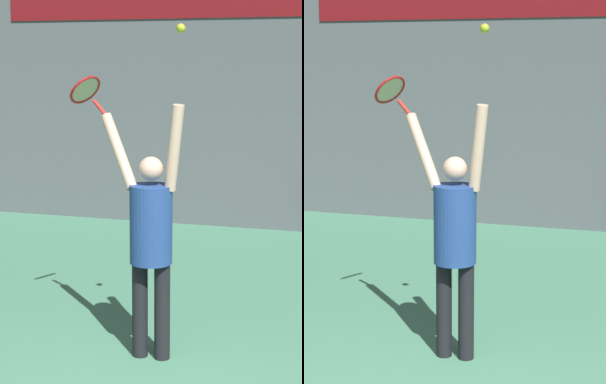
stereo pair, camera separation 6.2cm
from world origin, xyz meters
The scene contains 4 objects.
back_wall centered at (0.00, 6.45, 2.50)m, with size 18.00×0.10×5.00m.
tennis_player centered at (-0.29, 1.71, 1.05)m, with size 0.82×0.48×2.10m.
tennis_racket centered at (-0.96, 2.06, 2.16)m, with size 0.40×0.36×0.34m.
tennis_ball centered at (-0.04, 1.65, 2.65)m, with size 0.07×0.07×0.07m.
Camera 2 is at (1.29, -3.47, 2.43)m, focal length 65.00 mm.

